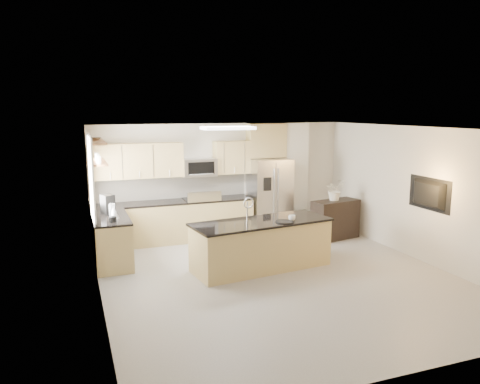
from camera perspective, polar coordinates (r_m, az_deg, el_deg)
name	(u,v)px	position (r m, az deg, el deg)	size (l,w,h in m)	color
floor	(279,278)	(8.37, 4.83, -10.40)	(6.50, 6.50, 0.00)	#9E9A97
ceiling	(282,129)	(7.85, 5.11, 7.67)	(6.00, 6.50, 0.02)	white
wall_back	(222,179)	(10.99, -2.24, 1.57)	(6.00, 0.02, 2.60)	beige
wall_front	(410,264)	(5.35, 20.06, -8.22)	(6.00, 0.02, 2.60)	beige
wall_left	(98,220)	(7.28, -16.96, -3.25)	(0.02, 6.50, 2.60)	beige
wall_right	(422,195)	(9.66, 21.30, -0.30)	(0.02, 6.50, 2.60)	beige
back_counter	(174,221)	(10.53, -8.03, -3.48)	(3.55, 0.66, 1.44)	tan
left_counter	(112,240)	(9.30, -15.39, -5.66)	(0.66, 1.50, 0.92)	tan
range	(201,219)	(10.67, -4.73, -3.24)	(0.76, 0.64, 1.14)	black
upper_cabinets	(168,160)	(10.44, -8.81, 3.91)	(3.50, 0.33, 0.75)	tan
microwave	(199,167)	(10.58, -5.01, 3.01)	(0.76, 0.40, 0.40)	silver
refrigerator	(269,196)	(11.09, 3.59, -0.51)	(0.92, 0.78, 1.78)	silver
partition_column	(294,176)	(11.54, 6.62, 1.92)	(0.60, 0.30, 2.60)	white
window	(92,179)	(9.04, -17.65, 1.50)	(0.04, 1.15, 1.65)	white
shelf_lower	(97,162)	(9.11, -16.98, 3.50)	(0.30, 1.20, 0.04)	#9A6A3D
shelf_upper	(96,142)	(9.08, -17.10, 5.82)	(0.30, 1.20, 0.04)	#9A6A3D
ceiling_fixture	(228,128)	(9.19, -1.48, 7.80)	(1.00, 0.50, 0.06)	white
island	(261,245)	(8.71, 2.61, -6.41)	(2.70, 1.26, 1.32)	tan
credenza	(335,219)	(10.89, 11.52, -3.30)	(1.11, 0.47, 0.89)	black
cup	(292,218)	(8.65, 6.34, -3.16)	(0.13, 0.13, 0.11)	white
platter	(285,222)	(8.54, 5.45, -3.61)	(0.34, 0.34, 0.02)	black
blender	(112,214)	(8.72, -15.31, -2.61)	(0.14, 0.14, 0.33)	black
kettle	(114,212)	(9.00, -15.15, -2.41)	(0.20, 0.20, 0.25)	silver
coffee_maker	(108,205)	(9.37, -15.82, -1.53)	(0.28, 0.30, 0.38)	black
bowl	(95,138)	(9.45, -17.25, 6.31)	(0.33, 0.33, 0.08)	silver
flower_vase	(335,185)	(10.74, 11.51, 0.90)	(0.65, 0.57, 0.72)	silver
television	(426,194)	(9.44, 21.71, -0.24)	(1.08, 0.14, 0.62)	black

